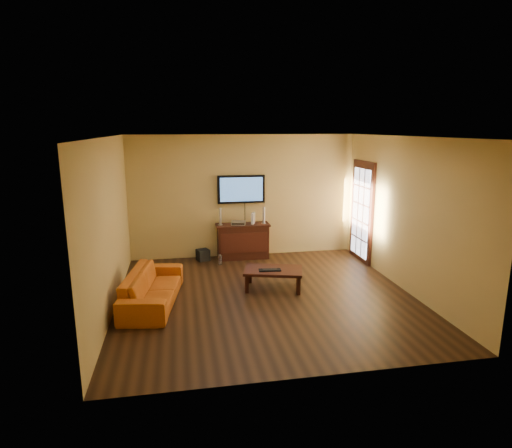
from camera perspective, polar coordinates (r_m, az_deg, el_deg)
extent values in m
plane|color=black|center=(7.49, 1.33, -9.58)|extent=(5.00, 5.00, 0.00)
plane|color=tan|center=(9.51, -1.68, 3.71)|extent=(5.00, 0.00, 5.00)
plane|color=tan|center=(7.03, -19.00, -0.23)|extent=(0.00, 5.00, 5.00)
plane|color=tan|center=(7.97, 19.28, 1.22)|extent=(0.00, 5.00, 5.00)
plane|color=white|center=(6.93, 1.45, 11.56)|extent=(5.00, 5.00, 0.00)
cube|color=black|center=(9.49, 13.94, 1.48)|extent=(0.06, 1.02, 2.22)
cube|color=white|center=(9.48, 13.74, 1.48)|extent=(0.01, 0.79, 1.89)
cube|color=black|center=(9.48, -1.77, -2.40)|extent=(1.11, 0.41, 0.73)
cube|color=black|center=(9.27, -1.57, -2.52)|extent=(1.02, 0.02, 0.44)
cube|color=black|center=(9.39, -1.78, -0.14)|extent=(1.17, 0.45, 0.04)
cube|color=black|center=(9.43, -1.98, 4.66)|extent=(1.04, 0.07, 0.62)
cube|color=#3E6AA3|center=(9.39, -1.95, 4.63)|extent=(0.94, 0.01, 0.52)
cube|color=black|center=(7.70, 2.32, -6.21)|extent=(1.15, 0.87, 0.05)
cube|color=black|center=(7.56, -1.25, -8.03)|extent=(0.06, 0.06, 0.32)
cube|color=black|center=(7.52, 5.67, -8.23)|extent=(0.06, 0.06, 0.32)
cube|color=black|center=(8.03, -0.83, -6.79)|extent=(0.06, 0.06, 0.32)
cube|color=black|center=(7.98, 5.68, -6.97)|extent=(0.06, 0.06, 0.32)
imported|color=#BD5915|center=(7.27, -13.66, -7.54)|extent=(0.83, 1.94, 0.74)
cylinder|color=silver|center=(9.33, -4.78, -0.09)|extent=(0.10, 0.10, 0.02)
cylinder|color=silver|center=(9.29, -4.80, 1.05)|extent=(0.06, 0.06, 0.36)
cylinder|color=silver|center=(9.44, 1.04, 0.11)|extent=(0.10, 0.10, 0.02)
cylinder|color=silver|center=(9.40, 1.05, 1.21)|extent=(0.06, 0.06, 0.36)
cube|color=silver|center=(9.35, -2.36, 0.15)|extent=(0.35, 0.28, 0.07)
cube|color=white|center=(9.40, -0.39, 0.77)|extent=(0.12, 0.18, 0.24)
cube|color=black|center=(9.44, -7.09, -4.11)|extent=(0.31, 0.31, 0.24)
cylinder|color=white|center=(9.13, -4.82, -4.78)|extent=(0.08, 0.08, 0.20)
sphere|color=white|center=(9.10, -4.84, -4.14)|extent=(0.04, 0.04, 0.04)
cube|color=black|center=(7.61, 1.86, -6.15)|extent=(0.40, 0.18, 0.02)
cube|color=black|center=(7.61, 1.86, -6.07)|extent=(0.26, 0.12, 0.01)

